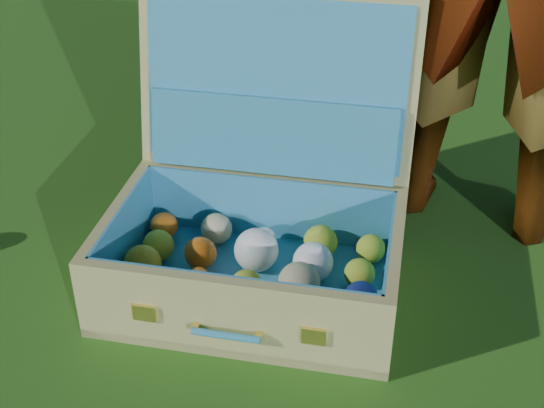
{
  "coord_description": "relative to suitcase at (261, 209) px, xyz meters",
  "views": [
    {
      "loc": [
        0.87,
        -0.94,
        1.08
      ],
      "look_at": [
        0.16,
        0.25,
        0.19
      ],
      "focal_mm": 50.0,
      "sensor_mm": 36.0,
      "label": 1
    }
  ],
  "objects": [
    {
      "name": "ground",
      "position": [
        -0.14,
        -0.24,
        -0.17
      ],
      "size": [
        60.0,
        60.0,
        0.0
      ],
      "primitive_type": "plane",
      "color": "#215114",
      "rests_on": "ground"
    },
    {
      "name": "suitcase",
      "position": [
        0.0,
        0.0,
        0.0
      ],
      "size": [
        0.77,
        0.72,
        0.6
      ],
      "rotation": [
        0.0,
        0.0,
        0.34
      ],
      "color": "tan",
      "rests_on": "ground"
    }
  ]
}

